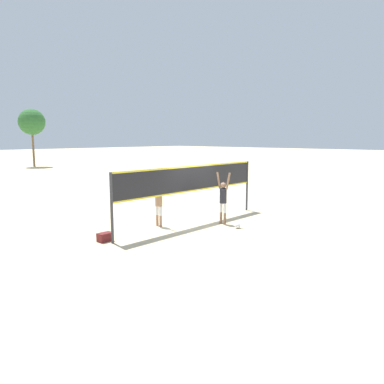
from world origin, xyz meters
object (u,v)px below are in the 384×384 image
(player_blocker, at_px, (159,200))
(tree_left_cluster, at_px, (32,122))
(player_spiker, at_px, (223,197))
(gear_bag, at_px, (105,237))
(volleyball_net, at_px, (192,182))
(volleyball, at_px, (238,226))

(player_blocker, xyz_separation_m, tree_left_cluster, (10.37, 33.46, 4.21))
(player_spiker, distance_m, player_blocker, 2.57)
(player_spiker, xyz_separation_m, gear_bag, (-4.70, 1.31, -0.94))
(player_spiker, relative_size, tree_left_cluster, 0.31)
(player_spiker, height_order, gear_bag, player_spiker)
(volleyball_net, height_order, volleyball, volleyball_net)
(tree_left_cluster, bearing_deg, player_blocker, -107.21)
(player_spiker, bearing_deg, volleyball, 165.86)
(volleyball_net, height_order, player_spiker, volleyball_net)
(volleyball_net, height_order, player_blocker, volleyball_net)
(player_spiker, relative_size, volleyball, 9.39)
(volleyball_net, xyz_separation_m, player_spiker, (0.81, -0.94, -0.61))
(volleyball, relative_size, gear_bag, 0.46)
(gear_bag, bearing_deg, player_blocker, 6.01)
(player_spiker, xyz_separation_m, tree_left_cluster, (8.35, 35.05, 4.14))
(tree_left_cluster, bearing_deg, gear_bag, -111.14)
(player_blocker, xyz_separation_m, gear_bag, (-2.68, -0.28, -0.88))
(player_spiker, relative_size, player_blocker, 1.06)
(gear_bag, bearing_deg, volleyball_net, -5.33)
(player_blocker, xyz_separation_m, volleyball, (1.79, -2.48, -0.91))
(player_blocker, height_order, gear_bag, player_blocker)
(player_spiker, xyz_separation_m, volleyball, (-0.22, -0.89, -0.98))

